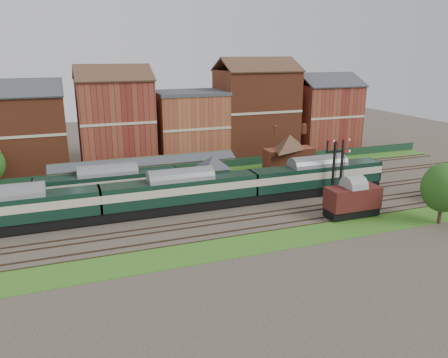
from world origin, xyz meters
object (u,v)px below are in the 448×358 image
object	(u,v)px
dmu_train	(181,191)
platform_railcar	(109,185)
semaphore_bracket	(334,166)
signal_box	(214,176)
goods_van_a	(352,199)

from	to	relation	value
dmu_train	platform_railcar	world-z (taller)	dmu_train
dmu_train	platform_railcar	bearing A→B (deg)	141.29
platform_railcar	dmu_train	bearing A→B (deg)	-38.71
semaphore_bracket	platform_railcar	world-z (taller)	semaphore_bracket
signal_box	dmu_train	world-z (taller)	signal_box
semaphore_bracket	signal_box	bearing A→B (deg)	159.08
semaphore_bracket	goods_van_a	world-z (taller)	semaphore_bracket
signal_box	goods_van_a	xyz separation A→B (m)	(13.47, -12.25, -0.95)
goods_van_a	signal_box	bearing A→B (deg)	137.71
semaphore_bracket	dmu_train	xyz separation A→B (m)	(-20.48, 2.50, -2.01)
semaphore_bracket	platform_railcar	xyz separation A→B (m)	(-28.59, 9.00, -2.15)
signal_box	goods_van_a	world-z (taller)	signal_box
platform_railcar	goods_van_a	size ratio (longest dim) A/B	2.83
signal_box	platform_railcar	bearing A→B (deg)	166.52
semaphore_bracket	dmu_train	distance (m)	20.73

